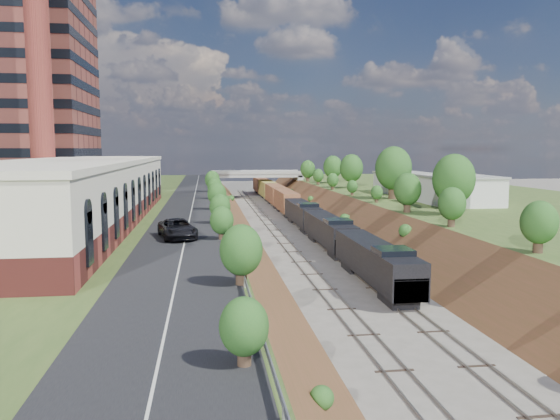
{
  "coord_description": "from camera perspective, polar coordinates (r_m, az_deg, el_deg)",
  "views": [
    {
      "loc": [
        -13.63,
        -24.18,
        13.19
      ],
      "look_at": [
        -4.9,
        39.33,
        6.0
      ],
      "focal_mm": 35.0,
      "sensor_mm": 36.0,
      "label": 1
    }
  ],
  "objects": [
    {
      "name": "ground",
      "position": [
        30.73,
        20.64,
        -19.45
      ],
      "size": [
        400.0,
        400.0,
        0.0
      ],
      "primitive_type": "plane",
      "color": "#6B665B",
      "rests_on": "ground"
    },
    {
      "name": "platform_left",
      "position": [
        87.04,
        -20.62,
        -1.07
      ],
      "size": [
        44.0,
        180.0,
        5.0
      ],
      "primitive_type": "cube",
      "color": "#3D5724",
      "rests_on": "ground"
    },
    {
      "name": "platform_right",
      "position": [
        96.82,
        21.03,
        -0.37
      ],
      "size": [
        44.0,
        180.0,
        5.0
      ],
      "primitive_type": "cube",
      "color": "#3D5724",
      "rests_on": "ground"
    },
    {
      "name": "embankment_left",
      "position": [
        85.24,
        -5.97,
        -2.54
      ],
      "size": [
        10.0,
        180.0,
        10.0
      ],
      "primitive_type": "cube",
      "rotation": [
        0.0,
        0.79,
        0.0
      ],
      "color": "brown",
      "rests_on": "ground"
    },
    {
      "name": "embankment_right",
      "position": [
        88.69,
        8.4,
        -2.22
      ],
      "size": [
        10.0,
        180.0,
        10.0
      ],
      "primitive_type": "cube",
      "rotation": [
        0.0,
        0.79,
        0.0
      ],
      "color": "brown",
      "rests_on": "ground"
    },
    {
      "name": "rail_left_track",
      "position": [
        85.9,
        -0.36,
        -2.37
      ],
      "size": [
        1.58,
        180.0,
        0.18
      ],
      "primitive_type": "cube",
      "color": "gray",
      "rests_on": "ground"
    },
    {
      "name": "rail_right_track",
      "position": [
        86.72,
        3.06,
        -2.3
      ],
      "size": [
        1.58,
        180.0,
        0.18
      ],
      "primitive_type": "cube",
      "color": "gray",
      "rests_on": "ground"
    },
    {
      "name": "road",
      "position": [
        84.59,
        -9.06,
        0.8
      ],
      "size": [
        8.0,
        180.0,
        0.1
      ],
      "primitive_type": "cube",
      "color": "black",
      "rests_on": "platform_left"
    },
    {
      "name": "guardrail",
      "position": [
        84.35,
        -6.28,
        1.17
      ],
      "size": [
        0.1,
        171.0,
        0.7
      ],
      "color": "#99999E",
      "rests_on": "platform_left"
    },
    {
      "name": "commercial_building",
      "position": [
        63.99,
        -20.79,
        1.78
      ],
      "size": [
        14.3,
        62.3,
        7.0
      ],
      "color": "maroon",
      "rests_on": "platform_left"
    },
    {
      "name": "highrise_tower",
      "position": [
        102.76,
        -26.04,
        16.81
      ],
      "size": [
        22.0,
        22.0,
        53.9
      ],
      "color": "brown",
      "rests_on": "platform_left"
    },
    {
      "name": "smokestack",
      "position": [
        84.07,
        -23.91,
        13.94
      ],
      "size": [
        3.2,
        3.2,
        40.0
      ],
      "primitive_type": "cylinder",
      "color": "maroon",
      "rests_on": "platform_left"
    },
    {
      "name": "overpass",
      "position": [
        147.04,
        -2.5,
        3.17
      ],
      "size": [
        24.5,
        8.3,
        7.4
      ],
      "color": "gray",
      "rests_on": "ground"
    },
    {
      "name": "white_building_near",
      "position": [
        84.97,
        18.12,
        1.9
      ],
      "size": [
        9.0,
        12.0,
        4.0
      ],
      "primitive_type": "cube",
      "color": "silver",
      "rests_on": "platform_right"
    },
    {
      "name": "white_building_far",
      "position": [
        104.98,
        12.63,
        2.76
      ],
      "size": [
        8.0,
        10.0,
        3.6
      ],
      "primitive_type": "cube",
      "color": "silver",
      "rests_on": "platform_right"
    },
    {
      "name": "tree_right_large",
      "position": [
        71.21,
        17.69,
        3.03
      ],
      "size": [
        5.25,
        5.25,
        7.61
      ],
      "color": "#473323",
      "rests_on": "platform_right"
    },
    {
      "name": "tree_left_crest",
      "position": [
        44.64,
        -5.4,
        -1.55
      ],
      "size": [
        2.45,
        2.45,
        3.55
      ],
      "color": "#473323",
      "rests_on": "platform_left"
    },
    {
      "name": "freight_train",
      "position": [
        108.5,
        0.82,
        0.83
      ],
      "size": [
        3.18,
        127.91,
        4.72
      ],
      "color": "black",
      "rests_on": "ground"
    },
    {
      "name": "suv",
      "position": [
        50.55,
        -10.67,
        -1.92
      ],
      "size": [
        4.17,
        6.77,
        1.75
      ],
      "primitive_type": "imported",
      "rotation": [
        0.0,
        0.0,
        0.21
      ],
      "color": "black",
      "rests_on": "road"
    }
  ]
}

